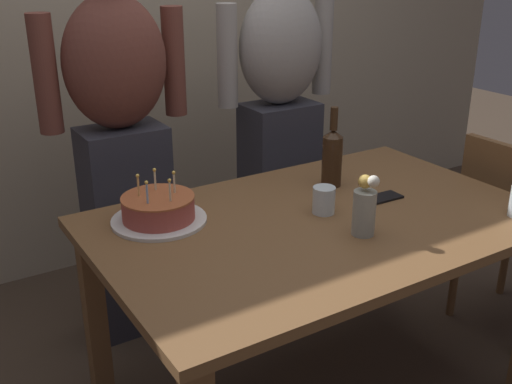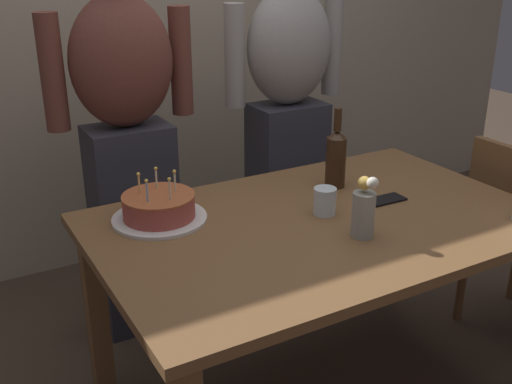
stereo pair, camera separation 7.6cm
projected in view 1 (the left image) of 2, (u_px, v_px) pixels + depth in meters
The scene contains 10 objects.
back_wall at pixel (136, 10), 3.07m from camera, with size 5.20×0.10×2.60m, color tan.
dining_table at pixel (319, 244), 2.09m from camera, with size 1.50×0.96×0.74m.
birthday_cake at pixel (158, 210), 2.02m from camera, with size 0.32×0.32×0.17m.
water_glass_far at pixel (324, 200), 2.08m from camera, with size 0.08×0.08×0.09m, color silver.
wine_bottle at pixel (332, 156), 2.30m from camera, with size 0.08×0.08×0.31m.
cell_phone at pixel (383, 198), 2.22m from camera, with size 0.14×0.07×0.01m, color black.
flower_vase at pixel (365, 208), 1.91m from camera, with size 0.07×0.08×0.20m.
person_man_bearded at pixel (122, 139), 2.46m from camera, with size 0.61×0.27×1.66m.
person_woman_cardigan at pixel (280, 113), 2.83m from camera, with size 0.61×0.27×1.66m.
dining_chair at pixel (512, 223), 2.55m from camera, with size 0.42×0.42×0.87m.
Camera 1 is at (-1.18, -1.48, 1.59)m, focal length 42.74 mm.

